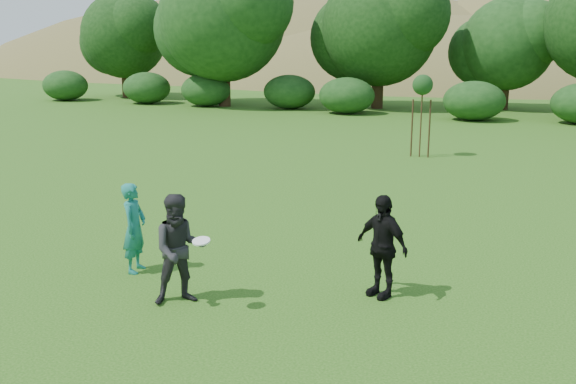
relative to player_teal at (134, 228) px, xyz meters
name	(u,v)px	position (x,y,z in m)	size (l,w,h in m)	color
ground	(222,301)	(2.03, -0.69, -0.80)	(120.00, 120.00, 0.00)	#19470C
player_teal	(134,228)	(0.00, 0.00, 0.00)	(0.59, 0.38, 1.61)	#197267
player_grey	(180,249)	(1.45, -0.95, 0.07)	(0.85, 0.66, 1.75)	#28272A
player_black	(382,246)	(4.33, 0.41, 0.04)	(0.98, 0.41, 1.68)	black
frisbee	(201,241)	(1.95, -1.16, 0.32)	(0.27, 0.27, 0.08)	white
sapling	(423,87)	(2.94, 13.15, 1.62)	(0.70, 0.70, 2.85)	#3C2917
hillside	(476,178)	(1.47, 67.76, -12.77)	(150.00, 72.00, 52.00)	olive
tree_row	(512,22)	(5.26, 28.00, 4.07)	(53.92, 10.38, 9.62)	#3A2616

